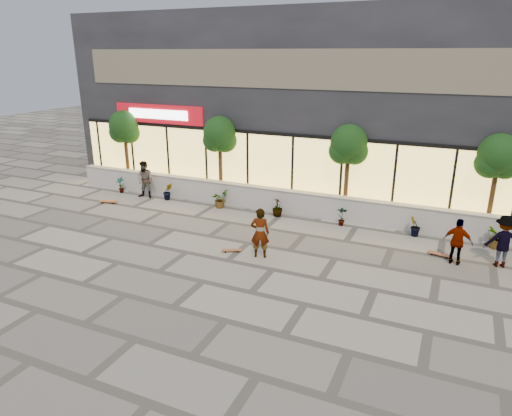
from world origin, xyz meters
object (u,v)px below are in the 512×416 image
at_px(tree_west, 124,129).
at_px(skater_left, 145,180).
at_px(tree_midwest, 220,136).
at_px(skater_right_far, 503,241).
at_px(skater_right_near, 458,242).
at_px(tree_east, 498,159).
at_px(tree_mideast, 349,147).
at_px(skater_center, 260,233).
at_px(skateboard_center, 232,250).
at_px(skateboard_left, 108,201).
at_px(skateboard_right_near, 440,254).

relative_size(tree_west, skater_left, 2.19).
bearing_deg(tree_midwest, skater_right_far, -13.09).
distance_m(skater_right_near, skater_right_far, 1.42).
height_order(tree_east, skater_right_far, tree_east).
bearing_deg(tree_mideast, skater_right_near, -35.37).
height_order(tree_west, tree_mideast, same).
relative_size(tree_midwest, skater_left, 2.19).
bearing_deg(tree_west, skater_right_near, -11.29).
height_order(skater_center, skateboard_center, skater_center).
xyz_separation_m(tree_mideast, skater_right_near, (4.50, -3.19, -2.20)).
bearing_deg(tree_east, skater_center, -143.22).
relative_size(tree_midwest, skater_right_near, 2.48).
distance_m(tree_west, skater_center, 11.41).
xyz_separation_m(skater_left, skateboard_left, (-1.09, -1.45, -0.81)).
height_order(skater_right_near, skateboard_center, skater_right_near).
bearing_deg(skateboard_center, skater_left, 122.03).
bearing_deg(skater_left, tree_west, 140.50).
xyz_separation_m(tree_east, skateboard_right_near, (-1.48, -2.78, -2.90)).
bearing_deg(skateboard_right_near, skater_right_far, 13.26).
bearing_deg(skater_center, skater_right_far, -178.46).
bearing_deg(skateboard_right_near, tree_west, -177.83).
bearing_deg(skater_right_far, tree_east, -91.30).
bearing_deg(skateboard_left, skater_left, 36.37).
bearing_deg(tree_midwest, skater_right_near, -16.92).
distance_m(skater_center, skater_right_far, 7.90).
distance_m(tree_east, skater_right_far, 3.49).
distance_m(tree_west, tree_east, 17.00).
bearing_deg(tree_west, skater_left, -32.98).
bearing_deg(tree_midwest, tree_east, 0.00).
distance_m(tree_west, skater_left, 3.31).
bearing_deg(skater_right_near, tree_west, -2.95).
xyz_separation_m(tree_midwest, skateboard_left, (-4.43, -2.85, -2.90)).
height_order(tree_midwest, skateboard_center, tree_midwest).
xyz_separation_m(tree_midwest, skater_center, (4.37, -5.33, -2.11)).
bearing_deg(skater_left, tree_mideast, 2.00).
relative_size(tree_east, skater_center, 2.23).
height_order(tree_mideast, skater_right_near, tree_mideast).
bearing_deg(skateboard_left, skater_right_far, -16.43).
xyz_separation_m(tree_west, tree_mideast, (11.50, 0.00, 0.00)).
distance_m(tree_mideast, tree_east, 5.50).
xyz_separation_m(skater_right_far, skateboard_left, (-16.27, -0.09, -0.79)).
distance_m(tree_west, tree_mideast, 11.50).
height_order(tree_west, skateboard_left, tree_west).
relative_size(tree_midwest, skateboard_center, 5.47).
xyz_separation_m(tree_mideast, skater_left, (-9.34, -1.40, -2.09)).
height_order(tree_midwest, skater_left, tree_midwest).
height_order(skater_center, skateboard_right_near, skater_center).
xyz_separation_m(skater_center, skateboard_center, (-1.06, -0.05, -0.81)).
xyz_separation_m(skater_center, skater_left, (-7.71, 3.93, 0.02)).
bearing_deg(skateboard_right_near, skateboard_center, -146.48).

